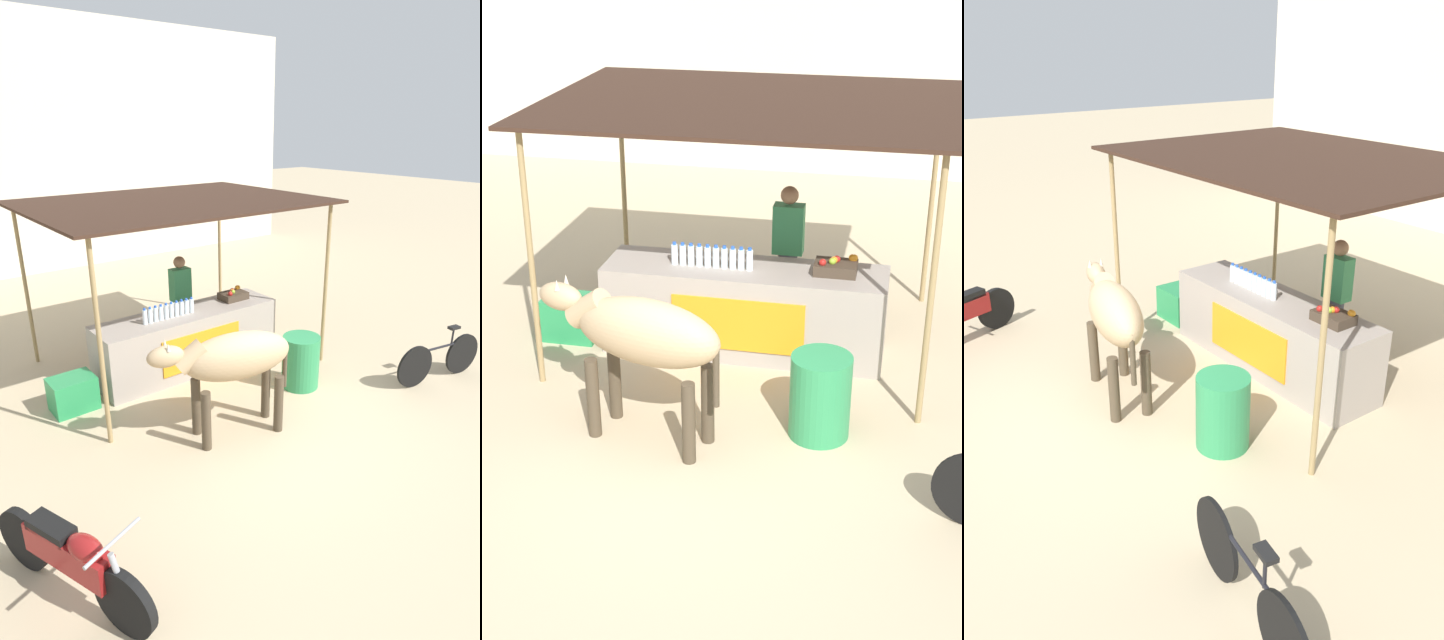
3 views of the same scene
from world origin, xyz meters
The scene contains 10 objects.
ground_plane centered at (0.00, 0.00, 0.00)m, with size 60.00×60.00×0.00m, color tan.
stall_counter centered at (0.00, 2.20, 0.48)m, with size 3.00×0.82×0.96m.
stall_awning centered at (0.00, 2.50, 2.54)m, with size 4.20×3.20×2.65m.
water_bottle_row centered at (-0.35, 2.15, 1.07)m, with size 0.88×0.07×0.25m.
fruit_crate centered at (0.95, 2.25, 1.03)m, with size 0.44×0.32×0.18m.
vendor_behind_counter centered at (0.35, 2.95, 0.85)m, with size 0.34×0.22×1.65m.
cooler_box centered at (-1.95, 2.10, 0.24)m, with size 0.60×0.44×0.48m, color #268C4C.
water_barrel centered at (0.99, 0.65, 0.40)m, with size 0.56×0.56×0.80m, color #2D8C51.
cow centered at (-0.56, 0.28, 1.03)m, with size 1.85×0.84×1.44m.
bicycle_leaning centered at (2.81, -0.52, 0.35)m, with size 1.64×0.35×0.85m.
Camera 3 is at (5.26, -2.69, 3.88)m, focal length 35.00 mm.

